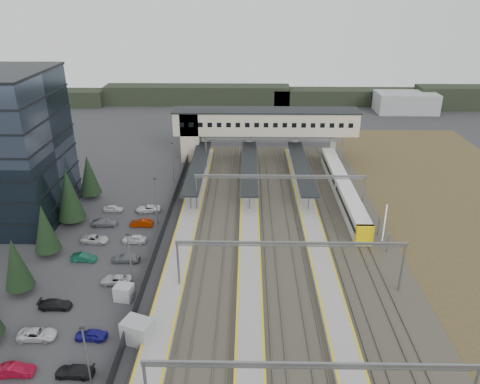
{
  "coord_description": "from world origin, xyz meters",
  "views": [
    {
      "loc": [
        6.63,
        -57.8,
        35.84
      ],
      "look_at": [
        5.38,
        14.1,
        4.0
      ],
      "focal_mm": 35.0,
      "sensor_mm": 36.0,
      "label": 1
    }
  ],
  "objects_px": {
    "relay_cabin_near": "(138,331)",
    "train": "(342,189)",
    "footbridge": "(253,124)",
    "billboard": "(385,223)",
    "relay_cabin_far": "(124,292)"
  },
  "relations": [
    {
      "from": "footbridge",
      "to": "billboard",
      "type": "xyz_separation_m",
      "value": [
        19.32,
        -38.0,
        -4.38
      ]
    },
    {
      "from": "footbridge",
      "to": "billboard",
      "type": "relative_size",
      "value": 6.85
    },
    {
      "from": "train",
      "to": "billboard",
      "type": "height_order",
      "value": "billboard"
    },
    {
      "from": "billboard",
      "to": "relay_cabin_near",
      "type": "bearing_deg",
      "value": -146.23
    },
    {
      "from": "relay_cabin_near",
      "to": "train",
      "type": "xyz_separation_m",
      "value": [
        29.22,
        38.3,
        0.55
      ]
    },
    {
      "from": "train",
      "to": "billboard",
      "type": "bearing_deg",
      "value": -79.76
    },
    {
      "from": "relay_cabin_near",
      "to": "billboard",
      "type": "relative_size",
      "value": 0.65
    },
    {
      "from": "train",
      "to": "relay_cabin_near",
      "type": "bearing_deg",
      "value": -127.33
    },
    {
      "from": "relay_cabin_near",
      "to": "billboard",
      "type": "xyz_separation_m",
      "value": [
        32.24,
        21.56,
        2.23
      ]
    },
    {
      "from": "relay_cabin_far",
      "to": "billboard",
      "type": "distance_m",
      "value": 38.41
    },
    {
      "from": "relay_cabin_far",
      "to": "footbridge",
      "type": "height_order",
      "value": "footbridge"
    },
    {
      "from": "relay_cabin_far",
      "to": "footbridge",
      "type": "distance_m",
      "value": 55.07
    },
    {
      "from": "footbridge",
      "to": "relay_cabin_near",
      "type": "bearing_deg",
      "value": -102.24
    },
    {
      "from": "footbridge",
      "to": "train",
      "type": "height_order",
      "value": "footbridge"
    },
    {
      "from": "train",
      "to": "billboard",
      "type": "xyz_separation_m",
      "value": [
        3.02,
        -16.75,
        1.68
      ]
    }
  ]
}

